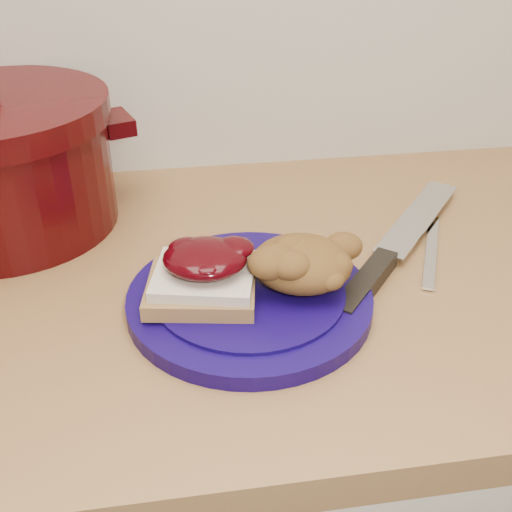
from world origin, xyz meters
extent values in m
cylinder|color=#0F0444|center=(0.04, 1.43, 0.91)|extent=(0.32, 0.32, 0.02)
cube|color=olive|center=(-0.01, 1.43, 0.93)|extent=(0.13, 0.11, 0.02)
cube|color=beige|center=(-0.01, 1.43, 0.94)|extent=(0.12, 0.11, 0.01)
ellipsoid|color=black|center=(0.00, 1.43, 0.96)|extent=(0.10, 0.10, 0.03)
ellipsoid|color=brown|center=(0.10, 1.43, 0.95)|extent=(0.13, 0.12, 0.05)
cube|color=black|center=(0.17, 1.44, 0.91)|extent=(0.10, 0.12, 0.02)
cube|color=silver|center=(0.28, 1.57, 0.91)|extent=(0.17, 0.20, 0.00)
cube|color=silver|center=(0.27, 1.50, 0.90)|extent=(0.08, 0.16, 0.00)
cylinder|color=#320506|center=(-0.24, 1.66, 0.97)|extent=(0.35, 0.35, 0.14)
cube|color=#320506|center=(-0.09, 1.71, 1.01)|extent=(0.05, 0.07, 0.02)
camera|label=1|loc=(-0.04, 0.88, 1.31)|focal=45.00mm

